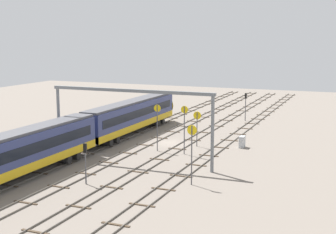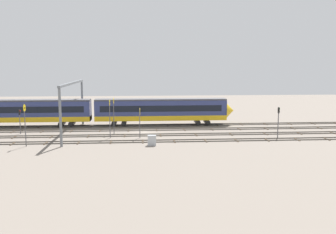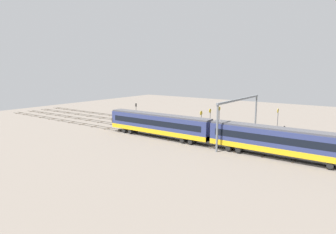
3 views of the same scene
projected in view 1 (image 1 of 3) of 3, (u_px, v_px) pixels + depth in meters
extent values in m
plane|color=slate|center=(168.00, 143.00, 64.59)|extent=(141.15, 141.15, 0.00)
cube|color=#59544C|center=(225.00, 148.00, 61.61)|extent=(125.15, 0.07, 0.16)
cube|color=#59544C|center=(214.00, 147.00, 62.15)|extent=(125.15, 0.07, 0.16)
cube|color=#473828|center=(116.00, 225.00, 36.55)|extent=(0.24, 2.40, 0.08)
cube|color=#473828|center=(142.00, 205.00, 40.77)|extent=(0.24, 2.40, 0.08)
cube|color=#473828|center=(163.00, 189.00, 44.99)|extent=(0.24, 2.40, 0.08)
cube|color=#473828|center=(181.00, 176.00, 49.22)|extent=(0.24, 2.40, 0.08)
cube|color=#473828|center=(196.00, 165.00, 53.44)|extent=(0.24, 2.40, 0.08)
cube|color=#473828|center=(209.00, 156.00, 57.66)|extent=(0.24, 2.40, 0.08)
cube|color=#473828|center=(220.00, 147.00, 61.89)|extent=(0.24, 2.40, 0.08)
cube|color=#473828|center=(229.00, 140.00, 66.11)|extent=(0.24, 2.40, 0.08)
cube|color=#473828|center=(238.00, 134.00, 70.33)|extent=(0.24, 2.40, 0.08)
cube|color=#473828|center=(245.00, 128.00, 74.55)|extent=(0.24, 2.40, 0.08)
cube|color=#473828|center=(252.00, 124.00, 78.78)|extent=(0.24, 2.40, 0.08)
cube|color=#473828|center=(258.00, 119.00, 83.00)|extent=(0.24, 2.40, 0.08)
cube|color=#473828|center=(263.00, 115.00, 87.22)|extent=(0.24, 2.40, 0.08)
cube|color=#473828|center=(268.00, 111.00, 91.45)|extent=(0.24, 2.40, 0.08)
cube|color=#473828|center=(273.00, 108.00, 95.67)|extent=(0.24, 2.40, 0.08)
cube|color=#473828|center=(277.00, 105.00, 99.89)|extent=(0.24, 2.40, 0.08)
cube|color=#473828|center=(281.00, 102.00, 104.12)|extent=(0.24, 2.40, 0.08)
cube|color=#473828|center=(284.00, 100.00, 108.34)|extent=(0.24, 2.40, 0.08)
cube|color=#473828|center=(287.00, 97.00, 112.56)|extent=(0.24, 2.40, 0.08)
cube|color=#473828|center=(290.00, 95.00, 116.78)|extent=(0.24, 2.40, 0.08)
cube|color=#59544C|center=(190.00, 144.00, 63.40)|extent=(125.15, 0.07, 0.16)
cube|color=#59544C|center=(180.00, 143.00, 63.95)|extent=(125.15, 0.07, 0.16)
cube|color=#473828|center=(35.00, 232.00, 35.18)|extent=(0.24, 2.40, 0.08)
cube|color=#473828|center=(78.00, 207.00, 40.36)|extent=(0.24, 2.40, 0.08)
cube|color=#473828|center=(111.00, 187.00, 45.54)|extent=(0.24, 2.40, 0.08)
cube|color=#473828|center=(138.00, 172.00, 50.72)|extent=(0.24, 2.40, 0.08)
cube|color=#473828|center=(159.00, 159.00, 55.91)|extent=(0.24, 2.40, 0.08)
cube|color=#473828|center=(177.00, 149.00, 61.09)|extent=(0.24, 2.40, 0.08)
cube|color=#473828|center=(192.00, 140.00, 66.27)|extent=(0.24, 2.40, 0.08)
cube|color=#473828|center=(205.00, 132.00, 71.46)|extent=(0.24, 2.40, 0.08)
cube|color=#473828|center=(216.00, 126.00, 76.64)|extent=(0.24, 2.40, 0.08)
cube|color=#473828|center=(226.00, 120.00, 81.82)|extent=(0.24, 2.40, 0.08)
cube|color=#473828|center=(235.00, 115.00, 87.00)|extent=(0.24, 2.40, 0.08)
cube|color=#473828|center=(242.00, 111.00, 92.19)|extent=(0.24, 2.40, 0.08)
cube|color=#473828|center=(249.00, 107.00, 97.37)|extent=(0.24, 2.40, 0.08)
cube|color=#473828|center=(255.00, 103.00, 102.55)|extent=(0.24, 2.40, 0.08)
cube|color=#473828|center=(261.00, 100.00, 107.73)|extent=(0.24, 2.40, 0.08)
cube|color=#473828|center=(266.00, 97.00, 112.92)|extent=(0.24, 2.40, 0.08)
cube|color=#473828|center=(270.00, 94.00, 118.10)|extent=(0.24, 2.40, 0.08)
cube|color=#59544C|center=(157.00, 141.00, 65.20)|extent=(125.15, 0.07, 0.16)
cube|color=#59544C|center=(148.00, 141.00, 65.74)|extent=(125.15, 0.07, 0.16)
cube|color=#473828|center=(25.00, 203.00, 41.36)|extent=(0.24, 2.40, 0.08)
cube|color=#473828|center=(58.00, 187.00, 45.74)|extent=(0.24, 2.40, 0.08)
cube|color=#473828|center=(86.00, 173.00, 50.13)|extent=(0.24, 2.40, 0.08)
cube|color=#473828|center=(109.00, 162.00, 54.51)|extent=(0.24, 2.40, 0.08)
cube|color=#473828|center=(128.00, 153.00, 58.90)|extent=(0.24, 2.40, 0.08)
cube|color=#473828|center=(145.00, 145.00, 63.28)|extent=(0.24, 2.40, 0.08)
cube|color=#473828|center=(159.00, 138.00, 67.67)|extent=(0.24, 2.40, 0.08)
cube|color=#473828|center=(172.00, 132.00, 72.05)|extent=(0.24, 2.40, 0.08)
cube|color=#473828|center=(184.00, 126.00, 76.44)|extent=(0.24, 2.40, 0.08)
cube|color=#473828|center=(194.00, 121.00, 80.83)|extent=(0.24, 2.40, 0.08)
cube|color=#473828|center=(203.00, 117.00, 85.21)|extent=(0.24, 2.40, 0.08)
cube|color=#473828|center=(211.00, 113.00, 89.60)|extent=(0.24, 2.40, 0.08)
cube|color=#473828|center=(218.00, 109.00, 93.98)|extent=(0.24, 2.40, 0.08)
cube|color=#473828|center=(225.00, 106.00, 98.37)|extent=(0.24, 2.40, 0.08)
cube|color=#473828|center=(231.00, 103.00, 102.75)|extent=(0.24, 2.40, 0.08)
cube|color=#473828|center=(237.00, 100.00, 107.14)|extent=(0.24, 2.40, 0.08)
cube|color=#473828|center=(242.00, 98.00, 111.52)|extent=(0.24, 2.40, 0.08)
cube|color=#473828|center=(247.00, 96.00, 115.91)|extent=(0.24, 2.40, 0.08)
cube|color=#473828|center=(251.00, 93.00, 120.29)|extent=(0.24, 2.40, 0.08)
cube|color=#59544C|center=(126.00, 139.00, 66.99)|extent=(125.15, 0.07, 0.16)
cube|color=#59544C|center=(117.00, 138.00, 67.54)|extent=(125.15, 0.07, 0.16)
cube|color=#473828|center=(8.00, 185.00, 46.16)|extent=(0.24, 2.40, 0.08)
cube|color=#473828|center=(38.00, 173.00, 50.38)|extent=(0.24, 2.40, 0.08)
cube|color=#473828|center=(64.00, 162.00, 54.60)|extent=(0.24, 2.40, 0.08)
cube|color=#473828|center=(86.00, 153.00, 58.83)|extent=(0.24, 2.40, 0.08)
cube|color=#473828|center=(105.00, 145.00, 63.05)|extent=(0.24, 2.40, 0.08)
cube|color=#473828|center=(121.00, 138.00, 67.27)|extent=(0.24, 2.40, 0.08)
cube|color=#473828|center=(136.00, 132.00, 71.49)|extent=(0.24, 2.40, 0.08)
cube|color=#473828|center=(149.00, 127.00, 75.72)|extent=(0.24, 2.40, 0.08)
cube|color=#473828|center=(161.00, 122.00, 79.94)|extent=(0.24, 2.40, 0.08)
cube|color=#473828|center=(171.00, 118.00, 84.16)|extent=(0.24, 2.40, 0.08)
cube|color=#473828|center=(181.00, 114.00, 88.39)|extent=(0.24, 2.40, 0.08)
cube|color=#473828|center=(189.00, 110.00, 92.61)|extent=(0.24, 2.40, 0.08)
cube|color=#473828|center=(197.00, 107.00, 96.83)|extent=(0.24, 2.40, 0.08)
cube|color=#473828|center=(204.00, 104.00, 101.06)|extent=(0.24, 2.40, 0.08)
cube|color=#473828|center=(211.00, 102.00, 105.28)|extent=(0.24, 2.40, 0.08)
cube|color=#473828|center=(217.00, 99.00, 109.50)|extent=(0.24, 2.40, 0.08)
cube|color=#473828|center=(223.00, 97.00, 113.72)|extent=(0.24, 2.40, 0.08)
cube|color=#473828|center=(228.00, 94.00, 117.95)|extent=(0.24, 2.40, 0.08)
cube|color=#473828|center=(233.00, 92.00, 122.17)|extent=(0.24, 2.40, 0.08)
cube|color=navy|center=(132.00, 115.00, 69.93)|extent=(24.00, 2.90, 3.60)
cube|color=gold|center=(132.00, 124.00, 70.15)|extent=(24.00, 2.94, 0.90)
cube|color=#4C4C51|center=(132.00, 102.00, 69.60)|extent=(24.00, 2.50, 0.30)
cube|color=black|center=(141.00, 113.00, 69.30)|extent=(22.00, 0.04, 1.10)
cube|color=black|center=(123.00, 111.00, 70.40)|extent=(22.00, 0.04, 1.10)
cylinder|color=black|center=(103.00, 142.00, 62.48)|extent=(0.90, 2.70, 0.90)
cylinder|color=black|center=(109.00, 139.00, 64.12)|extent=(0.90, 2.70, 0.90)
cylinder|color=black|center=(152.00, 123.00, 76.48)|extent=(0.90, 2.70, 0.90)
cylinder|color=black|center=(156.00, 121.00, 78.12)|extent=(0.90, 2.70, 0.90)
cube|color=navy|center=(19.00, 153.00, 47.33)|extent=(24.00, 2.90, 3.60)
cube|color=gold|center=(19.00, 166.00, 47.55)|extent=(24.00, 2.94, 0.90)
cube|color=#4C4C51|center=(18.00, 133.00, 47.01)|extent=(24.00, 2.50, 0.30)
cube|color=black|center=(31.00, 150.00, 46.71)|extent=(22.00, 0.04, 1.10)
cube|color=black|center=(7.00, 147.00, 47.81)|extent=(22.00, 0.04, 1.10)
cylinder|color=black|center=(60.00, 159.00, 53.88)|extent=(0.90, 2.70, 0.90)
cylinder|color=black|center=(69.00, 155.00, 55.52)|extent=(0.90, 2.70, 0.90)
cone|color=gold|center=(166.00, 105.00, 81.62)|extent=(1.60, 3.24, 3.24)
cylinder|color=slate|center=(212.00, 135.00, 50.10)|extent=(0.36, 0.36, 8.06)
cylinder|color=slate|center=(59.00, 122.00, 57.31)|extent=(0.36, 0.36, 8.06)
cube|color=slate|center=(130.00, 91.00, 53.01)|extent=(0.40, 19.71, 0.35)
cylinder|color=#4C4C51|center=(192.00, 155.00, 46.01)|extent=(0.12, 0.12, 5.81)
cylinder|color=yellow|center=(192.00, 130.00, 45.64)|extent=(0.05, 0.97, 0.97)
cube|color=black|center=(192.00, 130.00, 45.66)|extent=(0.02, 0.44, 0.12)
cylinder|color=#4C4C51|center=(197.00, 129.00, 62.24)|extent=(0.12, 0.12, 4.54)
cylinder|color=yellow|center=(197.00, 115.00, 61.98)|extent=(0.05, 1.04, 1.04)
cube|color=black|center=(197.00, 115.00, 62.01)|extent=(0.02, 0.47, 0.12)
cylinder|color=#4C4C51|center=(184.00, 130.00, 58.00)|extent=(0.12, 0.12, 5.89)
cylinder|color=yellow|center=(185.00, 110.00, 57.62)|extent=(0.05, 0.90, 0.90)
cube|color=black|center=(185.00, 110.00, 57.64)|extent=(0.02, 0.41, 0.12)
cylinder|color=#4C4C51|center=(157.00, 128.00, 59.71)|extent=(0.12, 0.12, 5.78)
cylinder|color=yellow|center=(157.00, 108.00, 59.33)|extent=(0.05, 0.89, 0.89)
cube|color=black|center=(157.00, 108.00, 59.36)|extent=(0.02, 0.40, 0.12)
cylinder|color=#4C4C51|center=(86.00, 168.00, 46.41)|extent=(0.14, 0.14, 3.13)
cube|color=black|center=(85.00, 148.00, 46.07)|extent=(0.20, 0.32, 0.90)
sphere|color=red|center=(86.00, 146.00, 46.14)|extent=(0.20, 0.20, 0.20)
sphere|color=#262626|center=(86.00, 150.00, 46.21)|extent=(0.20, 0.20, 0.20)
cylinder|color=#4C4C51|center=(245.00, 110.00, 81.23)|extent=(0.14, 0.14, 3.80)
cube|color=black|center=(246.00, 96.00, 80.84)|extent=(0.20, 0.32, 0.90)
sphere|color=green|center=(246.00, 95.00, 80.91)|extent=(0.20, 0.20, 0.20)
sphere|color=#262626|center=(246.00, 97.00, 80.97)|extent=(0.20, 0.20, 0.20)
cube|color=#B2B7BC|center=(242.00, 142.00, 61.93)|extent=(1.16, 0.62, 1.47)
cube|color=#333333|center=(243.00, 139.00, 62.43)|extent=(0.02, 0.43, 0.24)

